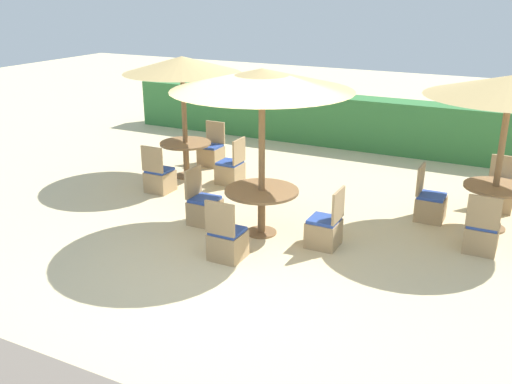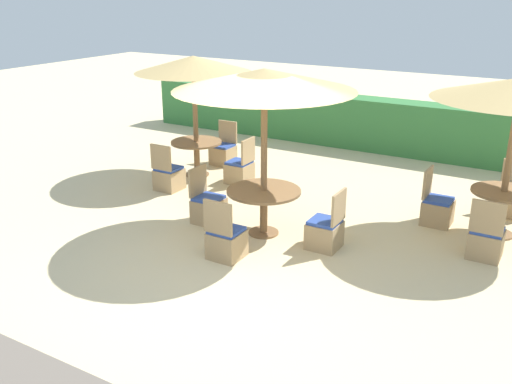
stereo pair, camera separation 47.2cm
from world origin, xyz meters
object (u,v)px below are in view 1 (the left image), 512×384
at_px(patio_chair_back_right_north, 500,195).
at_px(round_table_center, 262,198).
at_px(parasol_back_left, 182,65).
at_px(parasol_back_right, 511,87).
at_px(patio_chair_back_right_south, 481,235).
at_px(patio_chair_center_west, 204,208).
at_px(parasol_center, 262,80).
at_px(patio_chair_center_south, 227,242).
at_px(patio_chair_center_east, 325,230).
at_px(patio_chair_back_left_east, 231,171).
at_px(round_table_back_right, 494,196).
at_px(patio_chair_back_left_north, 211,153).
at_px(round_table_back_left, 186,150).
at_px(patio_chair_back_left_south, 159,178).
at_px(patio_chair_back_right_west, 430,205).

relative_size(patio_chair_back_right_north, round_table_center, 0.80).
height_order(parasol_back_left, parasol_back_right, parasol_back_right).
height_order(patio_chair_back_right_south, patio_chair_center_west, same).
height_order(parasol_center, round_table_center, parasol_center).
bearing_deg(patio_chair_center_south, round_table_center, 87.52).
xyz_separation_m(parasol_back_left, patio_chair_center_south, (2.61, -2.90, -2.00)).
bearing_deg(round_table_center, patio_chair_back_right_south, 15.39).
bearing_deg(parasol_back_left, parasol_back_right, -0.51).
bearing_deg(parasol_center, patio_chair_back_right_north, 40.84).
distance_m(parasol_back_right, patio_chair_back_right_north, 2.26).
relative_size(parasol_center, patio_chair_center_east, 2.92).
bearing_deg(patio_chair_back_left_east, round_table_back_right, -91.00).
xyz_separation_m(patio_chair_back_right_south, round_table_center, (-3.18, -0.87, 0.33)).
bearing_deg(patio_chair_back_right_north, patio_chair_back_right_south, 87.65).
distance_m(patio_chair_back_left_north, round_table_back_right, 5.94).
bearing_deg(round_table_back_left, patio_chair_back_left_north, 87.83).
bearing_deg(patio_chair_center_south, round_table_back_left, 132.01).
bearing_deg(parasol_back_right, patio_chair_center_east, -140.00).
bearing_deg(patio_chair_back_left_east, patio_chair_center_south, -151.59).
bearing_deg(patio_chair_back_right_south, parasol_back_right, 87.20).
bearing_deg(patio_chair_back_right_north, patio_chair_back_left_south, 18.34).
distance_m(patio_chair_back_right_north, round_table_center, 4.32).
relative_size(patio_chair_back_left_east, patio_chair_center_east, 1.00).
xyz_separation_m(round_table_back_right, patio_chair_center_south, (-3.27, -2.85, -0.30)).
height_order(patio_chair_back_left_east, patio_chair_back_right_north, same).
xyz_separation_m(round_table_back_left, patio_chair_back_right_south, (5.83, -1.00, -0.30)).
bearing_deg(patio_chair_back_right_north, round_table_back_right, 88.08).
distance_m(parasol_back_left, patio_chair_back_right_south, 6.25).
distance_m(patio_chair_back_left_east, parasol_back_right, 5.27).
bearing_deg(patio_chair_back_right_south, round_table_back_left, 170.23).
bearing_deg(patio_chair_back_right_west, parasol_back_left, -91.17).
distance_m(round_table_back_left, patio_chair_back_left_south, 1.05).
bearing_deg(patio_chair_center_east, patio_chair_back_left_east, 54.65).
bearing_deg(patio_chair_back_right_south, patio_chair_back_left_south, -179.99).
bearing_deg(patio_chair_back_left_north, patio_chair_back_right_south, 161.52).
height_order(patio_chair_back_left_south, patio_chair_back_right_south, same).
relative_size(patio_chair_back_left_south, patio_chair_back_right_west, 1.00).
bearing_deg(parasol_back_right, round_table_center, -150.47).
bearing_deg(parasol_center, patio_chair_center_west, -176.87).
relative_size(patio_chair_back_right_south, round_table_center, 0.80).
bearing_deg(patio_chair_back_right_south, parasol_center, -164.61).
height_order(patio_chair_back_left_north, patio_chair_center_west, same).
distance_m(patio_chair_back_left_east, parasol_center, 3.31).
xyz_separation_m(patio_chair_back_right_north, patio_chair_center_south, (-3.30, -3.84, 0.00)).
xyz_separation_m(round_table_back_left, patio_chair_center_east, (3.71, -1.87, -0.30)).
xyz_separation_m(patio_chair_back_right_north, patio_chair_center_east, (-2.20, -2.81, 0.00)).
distance_m(round_table_back_left, parasol_center, 3.75).
bearing_deg(patio_chair_back_left_east, round_table_center, -139.55).
relative_size(parasol_back_left, round_table_back_right, 2.48).
height_order(parasol_back_left, patio_chair_back_right_west, parasol_back_left).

